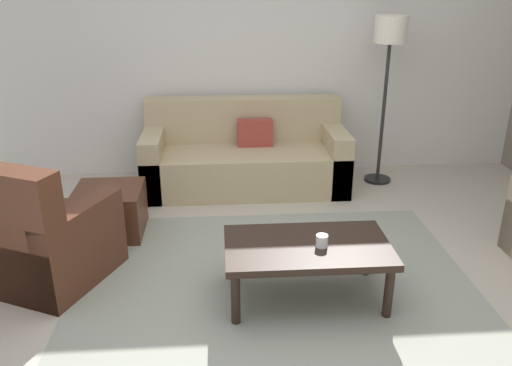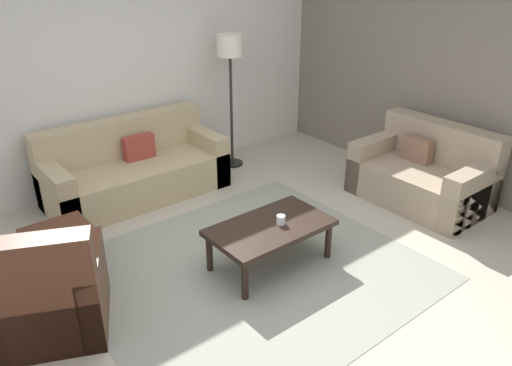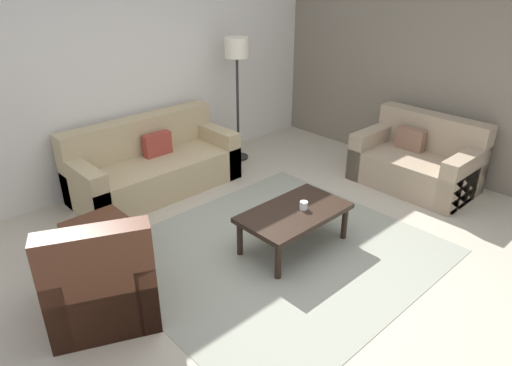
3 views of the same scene
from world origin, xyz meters
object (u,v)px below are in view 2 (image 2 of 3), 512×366
Objects in this scene: lamp_standing at (230,59)px; cup at (281,220)px; ottoman at (62,251)px; coffee_table at (270,230)px; couch_main at (133,170)px; armchair_leather at (47,299)px; couch_loveseat at (425,175)px.

cup is at bearing -115.64° from lamp_standing.
ottoman is 6.78× the size of cup.
coffee_table is 0.64× the size of lamp_standing.
couch_main reaches higher than cup.
cup is at bearing -25.78° from coffee_table.
coffee_table is at bearing -35.66° from ottoman.
lamp_standing is (1.04, 2.16, 0.96)m from cup.
lamp_standing is at bearing 30.80° from armchair_leather.
lamp_standing is (2.99, 1.78, 1.10)m from armchair_leather.
couch_loveseat is at bearing -1.53° from cup.
couch_loveseat is 1.35× the size of armchair_leather.
couch_loveseat is 2.16m from cup.
ottoman is at bearing 144.34° from coffee_table.
ottoman is (-1.21, -1.04, -0.10)m from couch_main.
coffee_table is at bearing -117.94° from lamp_standing.
couch_main is 1.92× the size of armchair_leather.
lamp_standing is (1.43, -0.01, 1.11)m from couch_main.
lamp_standing reaches higher than cup.
couch_loveseat is at bearing -41.13° from couch_main.
armchair_leather is at bearing 173.94° from couch_loveseat.
cup is (-2.15, 0.06, 0.15)m from couch_loveseat.
couch_main is 3.65× the size of ottoman.
lamp_standing reaches higher than armchair_leather.
couch_loveseat is 17.38× the size of cup.
ottoman is at bearing 162.47° from couch_loveseat.
lamp_standing reaches higher than coffee_table.
armchair_leather reaches higher than coffee_table.
cup is at bearing -35.17° from ottoman.
lamp_standing is at bearing 62.06° from coffee_table.
armchair_leather is (-4.10, 0.44, 0.01)m from couch_loveseat.
couch_loveseat is 0.84× the size of lamp_standing.
couch_main is 1.81m from lamp_standing.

